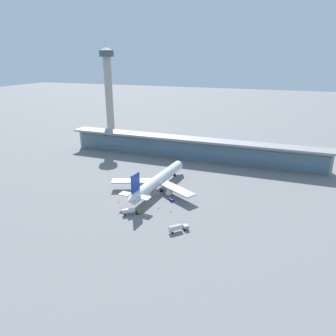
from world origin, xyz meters
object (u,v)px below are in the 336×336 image
Objects in this scene: airliner_on_stand at (157,181)px; safety_cone_alpha at (119,202)px; service_truck_mid_apron_blue at (171,199)px; service_truck_near_nose_grey at (178,227)px; safety_cone_bravo at (158,208)px; safety_cone_charlie at (141,204)px; control_tower at (108,87)px; safety_cone_delta at (171,212)px; service_truck_under_wing_olive at (131,211)px.

airliner_on_stand reaches higher than safety_cone_alpha.
airliner_on_stand is 16.26m from service_truck_mid_apron_blue.
safety_cone_alpha is (-36.15, 14.97, -1.39)m from service_truck_near_nose_grey.
safety_cone_bravo and safety_cone_charlie have the same top height.
airliner_on_stand is 0.79× the size of control_tower.
safety_cone_delta is at bearing -49.47° from control_tower.
safety_cone_bravo is at bearing 133.87° from service_truck_near_nose_grey.
control_tower is 159.46m from safety_cone_delta.
safety_cone_charlie is at bearing 172.85° from safety_cone_bravo.
safety_cone_charlie is at bearing -143.69° from service_truck_mid_apron_blue.
service_truck_under_wing_olive reaches higher than service_truck_mid_apron_blue.
service_truck_near_nose_grey is 175.21m from control_tower.
control_tower reaches higher than service_truck_under_wing_olive.
airliner_on_stand reaches higher than safety_cone_bravo.
safety_cone_alpha is 20.94m from safety_cone_bravo.
control_tower is (-108.12, 131.27, 42.13)m from service_truck_near_nose_grey.
service_truck_near_nose_grey is at bearing -56.58° from airliner_on_stand.
safety_cone_charlie is (11.10, 2.10, 0.00)m from safety_cone_alpha.
service_truck_under_wing_olive is 2.50× the size of service_truck_mid_apron_blue.
service_truck_under_wing_olive is 10.85m from safety_cone_charlie.
control_tower is 115.30× the size of safety_cone_bravo.
service_truck_mid_apron_blue is 148.36m from control_tower.
safety_cone_charlie is at bearing 171.78° from safety_cone_delta.
control_tower is (-83.36, 124.96, 42.13)m from service_truck_under_wing_olive.
service_truck_near_nose_grey is 0.10× the size of control_tower.
airliner_on_stand is 30.56m from service_truck_under_wing_olive.
airliner_on_stand reaches higher than safety_cone_charlie.
control_tower is at bearing 132.36° from service_truck_mid_apron_blue.
control_tower is at bearing 130.53° from safety_cone_delta.
safety_cone_bravo is at bearing 44.97° from service_truck_under_wing_olive.
safety_cone_alpha is (-11.97, -21.67, -5.05)m from airliner_on_stand.
airliner_on_stand is 132.21m from control_tower.
service_truck_under_wing_olive is 23.53m from service_truck_mid_apron_blue.
service_truck_mid_apron_blue is at bearing 115.27° from service_truck_near_nose_grey.
airliner_on_stand is 91.55× the size of safety_cone_delta.
service_truck_under_wing_olive reaches higher than safety_cone_delta.
service_truck_mid_apron_blue is 4.69× the size of safety_cone_alpha.
service_truck_near_nose_grey is 25.56m from service_truck_under_wing_olive.
service_truck_mid_apron_blue is (-12.44, 26.34, -0.83)m from service_truck_near_nose_grey.
safety_cone_alpha is (-11.38, 8.66, -1.39)m from service_truck_under_wing_olive.
service_truck_near_nose_grey reaches higher than safety_cone_alpha.
service_truck_mid_apron_blue is 4.69× the size of safety_cone_delta.
safety_cone_charlie is at bearing 145.73° from service_truck_near_nose_grey.
control_tower reaches higher than safety_cone_delta.
service_truck_under_wing_olive is 156.01m from control_tower.
control_tower is at bearing 131.58° from airliner_on_stand.
safety_cone_alpha is (71.97, -116.30, -43.52)m from control_tower.
safety_cone_charlie and safety_cone_delta have the same top height.
service_truck_under_wing_olive is at bearing -56.29° from control_tower.
service_truck_under_wing_olive is at bearing 165.70° from service_truck_near_nose_grey.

